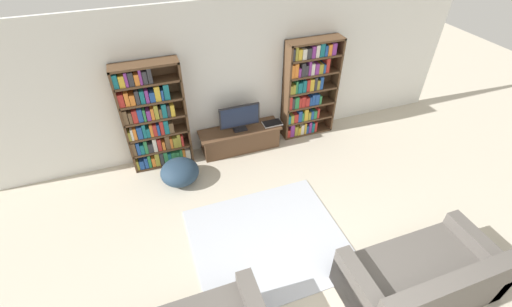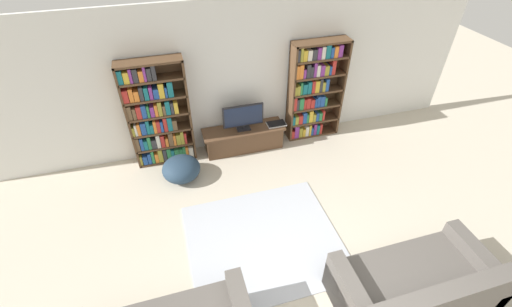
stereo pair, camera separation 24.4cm
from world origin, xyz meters
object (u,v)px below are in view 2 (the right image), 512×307
at_px(laptop, 276,124).
at_px(beanbag_ottoman, 181,169).
at_px(television, 243,117).
at_px(bookshelf_left, 157,117).
at_px(couch_right_sofa, 415,288).
at_px(tv_stand, 244,138).
at_px(bookshelf_right, 313,90).

relative_size(laptop, beanbag_ottoman, 0.55).
bearing_deg(television, bookshelf_left, 175.75).
bearing_deg(beanbag_ottoman, bookshelf_left, 110.92).
xyz_separation_m(bookshelf_left, beanbag_ottoman, (0.23, -0.60, -0.70)).
bearing_deg(couch_right_sofa, beanbag_ottoman, 128.49).
xyz_separation_m(tv_stand, laptop, (0.61, -0.04, 0.22)).
distance_m(television, couch_right_sofa, 3.65).
distance_m(laptop, beanbag_ottoman, 1.89).
distance_m(bookshelf_left, tv_stand, 1.59).
bearing_deg(bookshelf_left, bookshelf_right, 0.05).
distance_m(bookshelf_right, beanbag_ottoman, 2.72).
relative_size(bookshelf_left, television, 2.57).
height_order(bookshelf_left, bookshelf_right, same).
distance_m(bookshelf_left, beanbag_ottoman, 0.95).
bearing_deg(beanbag_ottoman, television, 22.47).
bearing_deg(beanbag_ottoman, laptop, 14.58).
distance_m(tv_stand, beanbag_ottoman, 1.31).
xyz_separation_m(laptop, couch_right_sofa, (0.52, -3.41, -0.16)).
bearing_deg(bookshelf_left, television, -4.25).
xyz_separation_m(couch_right_sofa, beanbag_ottoman, (-2.34, 2.94, -0.09)).
xyz_separation_m(bookshelf_left, couch_right_sofa, (2.57, -3.55, -0.60)).
bearing_deg(tv_stand, bookshelf_left, 176.14).
relative_size(bookshelf_left, laptop, 5.38).
bearing_deg(couch_right_sofa, tv_stand, 108.24).
relative_size(bookshelf_left, bookshelf_right, 1.00).
xyz_separation_m(bookshelf_right, beanbag_ottoman, (-2.54, -0.61, -0.76)).
bearing_deg(bookshelf_right, laptop, -169.43).
xyz_separation_m(television, beanbag_ottoman, (-1.20, -0.50, -0.49)).
distance_m(tv_stand, television, 0.47).
height_order(bookshelf_left, beanbag_ottoman, bookshelf_left).
distance_m(tv_stand, laptop, 0.65).
bearing_deg(bookshelf_right, couch_right_sofa, -93.16).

